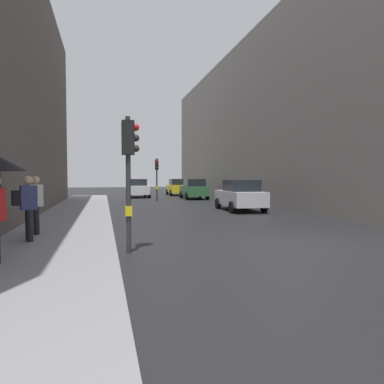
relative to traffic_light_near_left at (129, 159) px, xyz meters
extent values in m
plane|color=black|center=(4.61, 0.05, -2.33)|extent=(120.00, 120.00, 0.00)
cube|color=gray|center=(-1.94, 6.05, -2.25)|extent=(3.23, 40.00, 0.16)
cube|color=slate|center=(15.55, 17.38, 3.80)|extent=(12.00, 35.89, 12.28)
cylinder|color=#2D2D2D|center=(-0.02, 0.00, -0.64)|extent=(0.12, 0.12, 3.38)
cube|color=black|center=(-0.02, 0.00, 0.53)|extent=(0.30, 0.24, 0.84)
cube|color=yellow|center=(-0.02, 0.00, -1.28)|extent=(0.16, 0.20, 0.24)
sphere|color=red|center=(0.17, 0.00, 0.79)|extent=(0.18, 0.18, 0.18)
sphere|color=#2D231E|center=(0.17, 0.00, 0.53)|extent=(0.18, 0.18, 0.18)
sphere|color=#2D231E|center=(0.17, 0.00, 0.27)|extent=(0.18, 0.18, 0.18)
cylinder|color=#2D2D2D|center=(3.64, 19.01, -0.59)|extent=(0.12, 0.12, 3.48)
cube|color=black|center=(3.64, 19.01, 0.63)|extent=(0.26, 0.31, 0.84)
cube|color=yellow|center=(3.64, 19.01, -1.28)|extent=(0.21, 0.17, 0.24)
sphere|color=red|center=(3.65, 18.82, 0.89)|extent=(0.18, 0.18, 0.18)
sphere|color=#2D231E|center=(3.65, 18.82, 0.63)|extent=(0.18, 0.18, 0.18)
sphere|color=#2D231E|center=(3.65, 18.82, 0.37)|extent=(0.18, 0.18, 0.18)
cube|color=silver|center=(2.57, 24.07, -1.61)|extent=(1.87, 4.23, 0.80)
cube|color=black|center=(2.57, 24.32, -0.89)|extent=(1.63, 2.03, 0.64)
cylinder|color=black|center=(3.49, 22.74, -2.01)|extent=(0.23, 0.64, 0.64)
cylinder|color=black|center=(1.69, 22.71, -2.01)|extent=(0.23, 0.64, 0.64)
cylinder|color=black|center=(3.45, 25.44, -2.01)|extent=(0.23, 0.64, 0.64)
cylinder|color=black|center=(1.65, 25.41, -2.01)|extent=(0.23, 0.64, 0.64)
cube|color=#2D6038|center=(7.17, 20.33, -1.61)|extent=(1.99, 4.28, 0.80)
cube|color=black|center=(7.16, 20.08, -0.89)|extent=(1.69, 2.07, 0.64)
cylinder|color=black|center=(6.33, 21.72, -2.01)|extent=(0.25, 0.65, 0.64)
cylinder|color=black|center=(8.13, 21.64, -2.01)|extent=(0.25, 0.65, 0.64)
cylinder|color=black|center=(6.21, 19.03, -2.01)|extent=(0.25, 0.65, 0.64)
cylinder|color=black|center=(8.01, 18.95, -2.01)|extent=(0.25, 0.65, 0.64)
cube|color=#BCBCC1|center=(6.93, 9.36, -1.61)|extent=(2.04, 4.30, 0.80)
cube|color=black|center=(6.91, 9.11, -0.89)|extent=(1.71, 2.09, 0.64)
cylinder|color=black|center=(6.10, 10.76, -2.01)|extent=(0.26, 0.65, 0.64)
cylinder|color=black|center=(7.90, 10.66, -2.01)|extent=(0.26, 0.65, 0.64)
cylinder|color=black|center=(5.95, 8.06, -2.01)|extent=(0.26, 0.65, 0.64)
cylinder|color=black|center=(7.75, 7.96, -2.01)|extent=(0.26, 0.65, 0.64)
cube|color=yellow|center=(7.07, 26.76, -1.61)|extent=(1.97, 4.27, 0.80)
cube|color=black|center=(7.06, 26.51, -0.89)|extent=(1.68, 2.07, 0.64)
cylinder|color=black|center=(6.23, 28.14, -2.01)|extent=(0.25, 0.65, 0.64)
cylinder|color=black|center=(8.03, 28.07, -2.01)|extent=(0.25, 0.65, 0.64)
cylinder|color=black|center=(6.11, 25.44, -2.01)|extent=(0.25, 0.65, 0.64)
cylinder|color=black|center=(7.91, 25.37, -2.01)|extent=(0.25, 0.65, 0.64)
cylinder|color=black|center=(-2.63, -0.92, -0.74)|extent=(0.02, 0.02, 0.90)
cone|color=black|center=(-2.63, -0.92, -0.17)|extent=(1.00, 1.00, 0.28)
cylinder|color=black|center=(-2.62, 1.53, -1.75)|extent=(0.16, 0.16, 0.85)
cylinder|color=black|center=(-2.55, 1.34, -1.75)|extent=(0.16, 0.16, 0.85)
cube|color=navy|center=(-2.58, 1.44, -0.99)|extent=(0.47, 0.39, 0.66)
sphere|color=tan|center=(-2.58, 1.44, -0.52)|extent=(0.24, 0.24, 0.24)
cube|color=black|center=(-2.86, 1.33, -0.99)|extent=(0.29, 0.33, 0.40)
cylinder|color=black|center=(-2.63, 2.68, -1.75)|extent=(0.16, 0.16, 0.85)
cylinder|color=black|center=(-2.58, 2.48, -1.75)|extent=(0.16, 0.16, 0.85)
cube|color=silver|center=(-2.61, 2.58, -0.99)|extent=(0.45, 0.35, 0.66)
sphere|color=tan|center=(-2.61, 2.58, -0.52)|extent=(0.24, 0.24, 0.24)
cube|color=black|center=(-2.90, 2.51, -0.99)|extent=(0.26, 0.32, 0.40)
camera|label=1|loc=(-0.62, -8.40, -0.46)|focal=31.24mm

